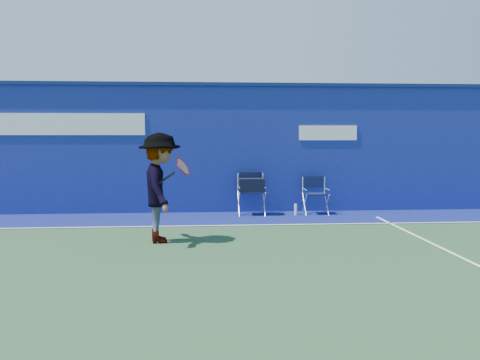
{
  "coord_description": "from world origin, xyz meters",
  "views": [
    {
      "loc": [
        0.58,
        -7.04,
        1.9
      ],
      "look_at": [
        1.3,
        2.6,
        1.0
      ],
      "focal_mm": 38.0,
      "sensor_mm": 36.0,
      "label": 1
    }
  ],
  "objects": [
    {
      "name": "tennis_player",
      "position": [
        -0.15,
        1.78,
        0.95
      ],
      "size": [
        1.01,
        1.32,
        1.9
      ],
      "color": "#EA4738",
      "rests_on": "ground"
    },
    {
      "name": "directors_chair_right",
      "position": [
        3.22,
        4.56,
        0.28
      ],
      "size": [
        0.53,
        0.47,
        0.88
      ],
      "color": "silver",
      "rests_on": "ground"
    },
    {
      "name": "ground",
      "position": [
        0.0,
        0.0,
        0.0
      ],
      "size": [
        80.0,
        80.0,
        0.0
      ],
      "primitive_type": "plane",
      "color": "#264828",
      "rests_on": "ground"
    },
    {
      "name": "out_of_bounds_strip",
      "position": [
        0.0,
        4.1,
        0.0
      ],
      "size": [
        24.0,
        1.8,
        0.01
      ],
      "primitive_type": "cube",
      "color": "navy",
      "rests_on": "ground"
    },
    {
      "name": "court_lines",
      "position": [
        0.0,
        0.6,
        0.01
      ],
      "size": [
        24.0,
        12.0,
        0.01
      ],
      "color": "white",
      "rests_on": "out_of_bounds_strip"
    },
    {
      "name": "directors_chair_left",
      "position": [
        1.71,
        4.56,
        0.42
      ],
      "size": [
        0.59,
        0.55,
        0.99
      ],
      "color": "silver",
      "rests_on": "ground"
    },
    {
      "name": "water_bottle",
      "position": [
        2.73,
        4.45,
        0.13
      ],
      "size": [
        0.07,
        0.07,
        0.26
      ],
      "primitive_type": "cylinder",
      "color": "silver",
      "rests_on": "ground"
    },
    {
      "name": "stadium_wall",
      "position": [
        -0.0,
        5.2,
        1.55
      ],
      "size": [
        24.0,
        0.5,
        3.08
      ],
      "color": "navy",
      "rests_on": "ground"
    }
  ]
}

